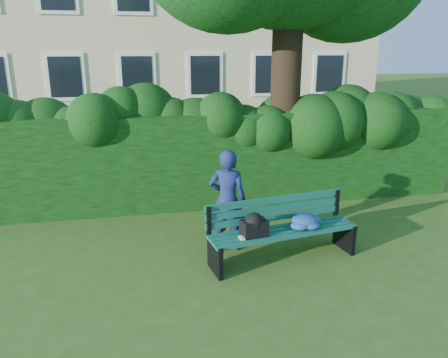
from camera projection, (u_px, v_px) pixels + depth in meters
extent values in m
plane|color=#315419|center=(232.00, 249.00, 6.75)|extent=(80.00, 80.00, 0.00)
cube|color=white|center=(66.00, 77.00, 14.83)|extent=(1.30, 0.08, 1.60)
cube|color=black|center=(65.00, 77.00, 14.80)|extent=(1.05, 0.04, 1.35)
cube|color=white|center=(137.00, 76.00, 15.29)|extent=(1.30, 0.08, 1.60)
cube|color=black|center=(137.00, 76.00, 15.25)|extent=(1.05, 0.04, 1.35)
cube|color=white|center=(205.00, 75.00, 15.75)|extent=(1.30, 0.08, 1.60)
cube|color=black|center=(205.00, 75.00, 15.71)|extent=(1.05, 0.04, 1.35)
cube|color=white|center=(269.00, 74.00, 16.20)|extent=(1.30, 0.08, 1.60)
cube|color=black|center=(269.00, 74.00, 16.17)|extent=(1.05, 0.04, 1.35)
cube|color=white|center=(329.00, 74.00, 16.66)|extent=(1.30, 0.08, 1.60)
cube|color=black|center=(329.00, 74.00, 16.62)|extent=(1.05, 0.04, 1.35)
cube|color=black|center=(208.00, 158.00, 8.55)|extent=(10.00, 1.00, 1.80)
cylinder|color=black|center=(286.00, 72.00, 8.28)|extent=(0.57, 0.57, 5.08)
cube|color=#115747|center=(290.00, 236.00, 6.11)|extent=(2.19, 0.44, 0.04)
cube|color=#115747|center=(286.00, 233.00, 6.21)|extent=(2.19, 0.44, 0.04)
cube|color=#115747|center=(282.00, 230.00, 6.32)|extent=(2.19, 0.44, 0.04)
cube|color=#115747|center=(278.00, 227.00, 6.43)|extent=(2.19, 0.44, 0.04)
cube|color=#115747|center=(276.00, 217.00, 6.46)|extent=(2.18, 0.37, 0.10)
cube|color=#115747|center=(276.00, 208.00, 6.43)|extent=(2.18, 0.37, 0.10)
cube|color=#115747|center=(276.00, 200.00, 6.40)|extent=(2.18, 0.37, 0.10)
cube|color=black|center=(215.00, 258.00, 5.98)|extent=(0.14, 0.50, 0.44)
cube|color=black|center=(209.00, 222.00, 6.09)|extent=(0.07, 0.07, 0.45)
cube|color=black|center=(216.00, 245.00, 5.88)|extent=(0.12, 0.42, 0.05)
cube|color=black|center=(344.00, 236.00, 6.68)|extent=(0.14, 0.50, 0.44)
cube|color=black|center=(336.00, 204.00, 6.79)|extent=(0.07, 0.07, 0.45)
cube|color=black|center=(347.00, 224.00, 6.57)|extent=(0.12, 0.42, 0.05)
cube|color=white|center=(246.00, 237.00, 6.01)|extent=(0.20, 0.16, 0.02)
cube|color=black|center=(254.00, 228.00, 6.07)|extent=(0.39, 0.29, 0.22)
imported|color=navy|center=(227.00, 200.00, 6.56)|extent=(0.67, 0.56, 1.57)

